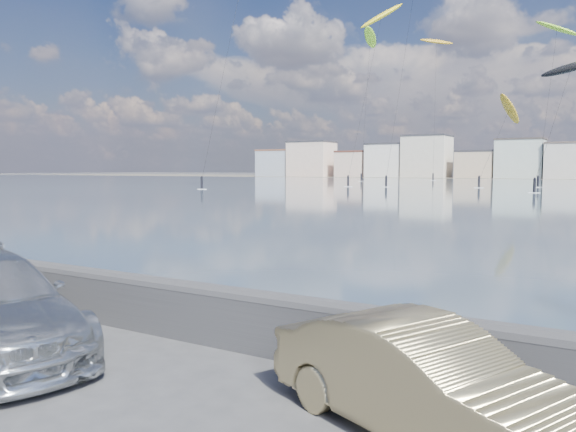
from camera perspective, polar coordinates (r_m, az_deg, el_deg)
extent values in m
plane|color=#333335|center=(8.56, -20.70, -16.55)|extent=(700.00, 700.00, 0.00)
cube|color=#3C4D60|center=(96.68, 26.97, 2.49)|extent=(500.00, 177.00, 0.00)
cube|color=#28282B|center=(10.23, -8.70, -10.11)|extent=(400.00, 0.35, 0.90)
cylinder|color=#28282B|center=(10.12, -8.73, -7.64)|extent=(400.00, 0.36, 0.36)
cube|color=#9EA8B7|center=(224.61, -1.09, 5.32)|extent=(14.00, 11.00, 10.00)
cube|color=brown|center=(224.72, -1.10, 6.68)|extent=(14.28, 11.22, 0.60)
cube|color=beige|center=(216.86, 2.41, 5.73)|extent=(16.00, 12.00, 13.00)
cube|color=#2D2D33|center=(217.08, 2.41, 7.53)|extent=(16.32, 12.24, 0.60)
cube|color=beige|center=(209.11, 6.65, 5.19)|extent=(11.00, 10.00, 9.00)
cube|color=#562D23|center=(209.20, 6.66, 6.51)|extent=(11.22, 10.20, 0.60)
cube|color=white|center=(204.17, 10.00, 5.51)|extent=(13.00, 11.00, 11.50)
cube|color=#2D2D33|center=(204.34, 10.02, 7.21)|extent=(13.26, 11.22, 0.60)
cube|color=beige|center=(199.52, 13.92, 5.82)|extent=(15.00, 12.00, 14.00)
cube|color=#2D2D33|center=(199.79, 13.96, 7.91)|extent=(15.30, 12.24, 0.60)
cube|color=#CCB293|center=(195.34, 18.56, 4.93)|extent=(12.00, 10.00, 8.50)
cube|color=#2D2D33|center=(195.42, 18.59, 6.26)|extent=(12.24, 10.20, 0.60)
cube|color=#B7C6BC|center=(192.96, 22.51, 5.34)|extent=(14.00, 11.00, 12.00)
cube|color=#383330|center=(193.16, 22.57, 7.20)|extent=(14.28, 11.22, 0.60)
cube|color=beige|center=(191.33, 27.12, 4.96)|extent=(16.00, 13.00, 10.50)
cube|color=#4C423D|center=(191.47, 27.18, 6.62)|extent=(16.32, 13.26, 0.60)
imported|color=tan|center=(6.89, 13.51, -15.85)|extent=(4.24, 2.84, 1.32)
ellipsoid|color=#BF8C19|center=(107.48, 21.60, 10.07)|extent=(3.97, 8.73, 6.17)
cube|color=white|center=(94.29, 18.82, 2.74)|extent=(1.40, 0.42, 0.08)
cylinder|color=black|center=(94.26, 18.83, 3.28)|extent=(0.36, 0.36, 1.70)
sphere|color=black|center=(94.25, 18.85, 3.83)|extent=(0.28, 0.28, 0.28)
cylinder|color=black|center=(100.67, 20.30, 7.00)|extent=(2.08, 13.36, 12.24)
ellipsoid|color=#8CD826|center=(112.21, 25.68, 16.80)|extent=(7.47, 2.31, 4.01)
cube|color=white|center=(100.89, 24.03, 2.70)|extent=(1.40, 0.42, 0.08)
cylinder|color=black|center=(100.87, 24.05, 3.21)|extent=(0.36, 0.36, 1.70)
sphere|color=black|center=(100.86, 24.07, 3.72)|extent=(0.28, 0.28, 0.28)
cylinder|color=black|center=(105.80, 24.90, 10.46)|extent=(1.16, 8.93, 25.94)
ellipsoid|color=black|center=(93.14, 26.84, 13.32)|extent=(10.51, 8.78, 3.05)
cube|color=white|center=(77.41, 23.74, 2.18)|extent=(1.40, 0.42, 0.08)
cylinder|color=black|center=(77.38, 23.76, 2.85)|extent=(0.36, 0.36, 1.70)
sphere|color=black|center=(77.36, 23.78, 3.52)|extent=(0.28, 0.28, 0.28)
cylinder|color=black|center=(84.89, 25.43, 8.69)|extent=(2.54, 14.99, 16.37)
cube|color=white|center=(84.31, -8.75, 2.72)|extent=(1.40, 0.42, 0.08)
cylinder|color=black|center=(84.29, -8.75, 3.33)|extent=(0.36, 0.36, 1.70)
sphere|color=black|center=(84.27, -8.76, 3.94)|extent=(0.28, 0.28, 0.28)
cylinder|color=black|center=(87.24, -6.48, 14.70)|extent=(3.50, 7.05, 33.56)
cube|color=white|center=(94.93, 9.93, 2.93)|extent=(1.40, 0.42, 0.08)
cylinder|color=black|center=(94.90, 9.94, 3.48)|extent=(0.36, 0.36, 1.70)
sphere|color=black|center=(94.89, 9.94, 4.02)|extent=(0.28, 0.28, 0.28)
cylinder|color=black|center=(101.88, 11.37, 13.21)|extent=(0.05, 12.58, 33.56)
ellipsoid|color=yellow|center=(111.65, 9.49, 19.42)|extent=(8.31, 7.71, 5.85)
cube|color=white|center=(95.49, 6.12, 2.99)|extent=(1.40, 0.42, 0.08)
cylinder|color=black|center=(95.47, 6.12, 3.53)|extent=(0.36, 0.36, 1.70)
sphere|color=black|center=(95.45, 6.13, 4.07)|extent=(0.28, 0.28, 0.28)
cylinder|color=black|center=(102.55, 7.89, 12.20)|extent=(0.23, 13.77, 30.02)
ellipsoid|color=#8CD826|center=(153.05, 8.36, 17.52)|extent=(4.39, 9.82, 5.26)
cube|color=white|center=(137.87, 7.44, 3.54)|extent=(1.40, 0.42, 0.08)
cylinder|color=black|center=(137.85, 7.44, 3.91)|extent=(0.36, 0.36, 1.70)
sphere|color=black|center=(137.84, 7.45, 4.28)|extent=(0.28, 0.28, 0.28)
cylinder|color=black|center=(144.44, 7.92, 11.14)|extent=(2.76, 11.31, 35.51)
ellipsoid|color=#BF8C19|center=(161.97, 14.85, 16.76)|extent=(9.01, 8.56, 2.49)
cube|color=white|center=(148.73, 14.51, 3.51)|extent=(1.40, 0.42, 0.08)
cylinder|color=black|center=(148.71, 14.52, 3.86)|extent=(0.36, 0.36, 1.70)
sphere|color=black|center=(148.70, 14.53, 4.21)|extent=(0.28, 0.28, 0.28)
cylinder|color=black|center=(154.38, 14.69, 10.65)|extent=(2.60, 9.37, 35.68)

